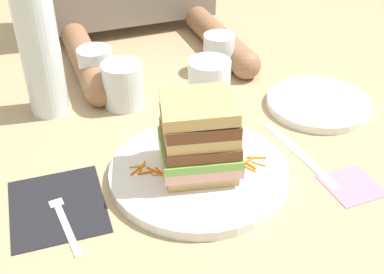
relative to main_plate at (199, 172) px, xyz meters
The scene contains 27 objects.
ground_plane 0.02m from the main_plate, 55.97° to the left, with size 3.00×3.00×0.00m, color tan.
main_plate is the anchor object (origin of this frame).
sandwich 0.07m from the main_plate, 141.46° to the left, with size 0.14×0.14×0.13m.
carrot_shred_0 0.10m from the main_plate, 162.42° to the left, with size 0.00×0.00×0.03m, color orange.
carrot_shred_1 0.09m from the main_plate, 159.99° to the left, with size 0.00×0.00×0.03m, color orange.
carrot_shred_2 0.10m from the main_plate, 157.75° to the left, with size 0.00×0.00×0.03m, color orange.
carrot_shred_3 0.06m from the main_plate, behind, with size 0.00×0.00×0.03m, color orange.
carrot_shred_4 0.06m from the main_plate, behind, with size 0.00×0.00×0.03m, color orange.
carrot_shred_5 0.08m from the main_plate, 169.79° to the left, with size 0.00×0.00×0.02m, color orange.
carrot_shred_6 0.07m from the main_plate, 166.52° to the left, with size 0.00×0.00×0.03m, color orange.
carrot_shred_7 0.07m from the main_plate, 13.55° to the right, with size 0.00×0.00×0.02m, color orange.
carrot_shred_8 0.08m from the main_plate, 16.88° to the right, with size 0.00×0.00×0.03m, color orange.
carrot_shred_9 0.10m from the main_plate, ahead, with size 0.00×0.00×0.03m, color orange.
carrot_shred_10 0.08m from the main_plate, 19.14° to the right, with size 0.00×0.00×0.02m, color orange.
carrot_shred_11 0.08m from the main_plate, 23.00° to the right, with size 0.00×0.00×0.02m, color orange.
carrot_shred_12 0.10m from the main_plate, 15.47° to the right, with size 0.00×0.00×0.02m, color orange.
carrot_shred_13 0.08m from the main_plate, 10.88° to the right, with size 0.00×0.00×0.03m, color orange.
napkin_dark 0.22m from the main_plate, behind, with size 0.14×0.16×0.00m, color black.
fork 0.22m from the main_plate, behind, with size 0.03×0.17×0.00m.
knife 0.18m from the main_plate, ahead, with size 0.03×0.20×0.00m.
juice_glass 0.24m from the main_plate, 63.56° to the left, with size 0.08×0.08×0.09m.
water_bottle 0.37m from the main_plate, 123.61° to the left, with size 0.07×0.07×0.32m.
empty_tumbler_0 0.27m from the main_plate, 101.67° to the left, with size 0.08×0.08×0.09m, color silver.
empty_tumbler_1 0.37m from the main_plate, 61.76° to the left, with size 0.07×0.07×0.08m, color silver.
empty_tumbler_2 0.37m from the main_plate, 103.67° to the left, with size 0.07×0.07×0.08m, color silver.
side_plate 0.32m from the main_plate, 21.40° to the left, with size 0.20×0.20×0.02m, color white.
napkin_pink 0.24m from the main_plate, 26.44° to the right, with size 0.08×0.08×0.00m, color pink.
Camera 1 is at (-0.24, -0.59, 0.50)m, focal length 46.42 mm.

